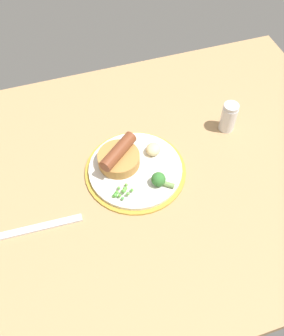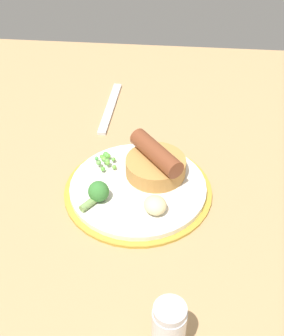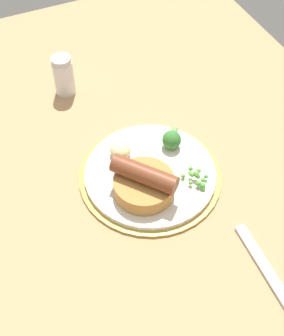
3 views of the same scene
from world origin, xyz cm
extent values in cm
cube|color=tan|center=(0.00, 0.00, 1.50)|extent=(110.00, 80.00, 3.00)
cylinder|color=#B79333|center=(1.78, -1.51, 3.25)|extent=(23.90, 23.90, 0.50)
cylinder|color=silver|center=(1.78, -1.51, 3.70)|extent=(21.99, 21.99, 1.40)
cylinder|color=#BC8442|center=(5.01, -4.11, 5.82)|extent=(9.86, 9.86, 2.85)
cylinder|color=#472614|center=(5.01, -4.11, 7.10)|extent=(7.88, 7.88, 0.30)
cylinder|color=brown|center=(5.01, -4.11, 8.74)|extent=(10.15, 9.09, 2.98)
sphere|color=#59B244|center=(6.31, 4.68, 5.80)|extent=(0.89, 0.89, 0.89)
sphere|color=#66A64B|center=(5.59, 5.43, 5.44)|extent=(0.83, 0.83, 0.83)
sphere|color=#64AC47|center=(7.07, 3.17, 5.14)|extent=(0.73, 0.73, 0.73)
sphere|color=#61AD40|center=(6.51, 4.60, 5.69)|extent=(0.81, 0.81, 0.81)
sphere|color=#64A53F|center=(5.26, 2.79, 5.00)|extent=(0.74, 0.74, 0.74)
sphere|color=#5BAC39|center=(7.48, 5.23, 5.27)|extent=(0.72, 0.72, 0.72)
sphere|color=#61A54E|center=(6.30, 4.58, 5.71)|extent=(0.74, 0.74, 0.74)
sphere|color=#50AC4D|center=(6.99, 6.06, 5.18)|extent=(0.70, 0.70, 0.70)
sphere|color=#65B547|center=(5.97, 4.05, 5.57)|extent=(0.87, 0.87, 0.87)
sphere|color=green|center=(8.36, 4.71, 5.10)|extent=(0.92, 0.92, 0.92)
sphere|color=#5FA346|center=(6.12, 4.54, 5.74)|extent=(0.85, 0.85, 0.85)
sphere|color=#67B040|center=(6.25, 4.63, 5.81)|extent=(0.90, 0.90, 0.90)
sphere|color=#5CAC37|center=(7.79, 4.14, 5.19)|extent=(0.76, 0.76, 0.76)
sphere|color=#59AC3E|center=(4.46, 4.59, 5.14)|extent=(0.77, 0.77, 0.77)
sphere|color=#5BB94D|center=(8.20, 4.60, 5.08)|extent=(0.76, 0.76, 0.76)
sphere|color=#56A63C|center=(7.82, 4.25, 5.24)|extent=(0.86, 0.86, 0.86)
sphere|color=#66AE3C|center=(5.67, 3.95, 5.43)|extent=(0.75, 0.75, 0.75)
sphere|color=#5AB03F|center=(6.54, 4.55, 5.63)|extent=(0.72, 0.72, 0.72)
sphere|color=#52A13D|center=(6.28, 4.49, 5.71)|extent=(0.80, 0.80, 0.80)
sphere|color=#5BAD42|center=(8.68, 4.68, 4.78)|extent=(0.76, 0.76, 0.76)
sphere|color=#387A33|center=(-1.89, 4.20, 6.04)|extent=(3.27, 3.27, 3.27)
cylinder|color=#7A9E56|center=(-3.79, 5.59, 4.97)|extent=(2.89, 2.54, 1.15)
ellipsoid|color=beige|center=(-3.66, -4.64, 5.65)|extent=(4.92, 4.84, 2.50)
cube|color=silver|center=(25.52, 6.48, 3.30)|extent=(18.05, 2.35, 0.60)
cylinder|color=silver|center=(-24.60, -7.62, 6.56)|extent=(3.93, 3.93, 7.12)
cylinder|color=silver|center=(-24.60, -7.62, 10.62)|extent=(3.73, 3.73, 1.00)
camera|label=1|loc=(15.99, 48.08, 75.17)|focal=40.00mm
camera|label=2|loc=(-53.18, -7.20, 55.20)|focal=50.00mm
camera|label=3|loc=(45.73, -22.78, 64.83)|focal=50.00mm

